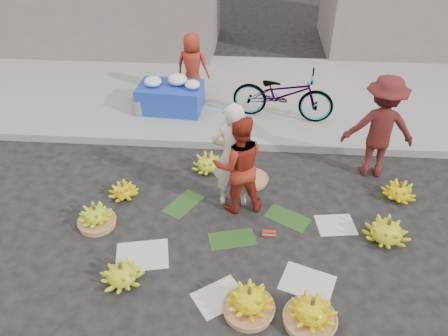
# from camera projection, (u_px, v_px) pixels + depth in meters

# --- Properties ---
(ground) EXTENTS (80.00, 80.00, 0.00)m
(ground) POSITION_uv_depth(u_px,v_px,m) (240.00, 230.00, 6.33)
(ground) COLOR black
(ground) RESTS_ON ground
(curb) EXTENTS (40.00, 0.25, 0.15)m
(curb) POSITION_uv_depth(u_px,v_px,m) (245.00, 143.00, 8.06)
(curb) COLOR gray
(curb) RESTS_ON ground
(sidewalk) EXTENTS (40.00, 4.00, 0.12)m
(sidewalk) POSITION_uv_depth(u_px,v_px,m) (249.00, 93.00, 9.76)
(sidewalk) COLOR gray
(sidewalk) RESTS_ON ground
(newspaper_scatter) EXTENTS (3.20, 1.80, 0.00)m
(newspaper_scatter) POSITION_uv_depth(u_px,v_px,m) (237.00, 272.00, 5.68)
(newspaper_scatter) COLOR silver
(newspaper_scatter) RESTS_ON ground
(banana_leaves) EXTENTS (2.00, 1.00, 0.00)m
(banana_leaves) POSITION_uv_depth(u_px,v_px,m) (234.00, 220.00, 6.49)
(banana_leaves) COLOR #1D4115
(banana_leaves) RESTS_ON ground
(banana_bunch_0) EXTENTS (0.54, 0.54, 0.39)m
(banana_bunch_0) POSITION_uv_depth(u_px,v_px,m) (96.00, 217.00, 6.31)
(banana_bunch_0) COLOR #A86F46
(banana_bunch_0) RESTS_ON ground
(banana_bunch_1) EXTENTS (0.58, 0.58, 0.33)m
(banana_bunch_1) POSITION_uv_depth(u_px,v_px,m) (122.00, 274.00, 5.48)
(banana_bunch_1) COLOR #9EB81A
(banana_bunch_1) RESTS_ON ground
(banana_bunch_2) EXTENTS (0.66, 0.66, 0.42)m
(banana_bunch_2) POSITION_uv_depth(u_px,v_px,m) (249.00, 302.00, 5.10)
(banana_bunch_2) COLOR #A86F46
(banana_bunch_2) RESTS_ON ground
(banana_bunch_3) EXTENTS (0.61, 0.61, 0.43)m
(banana_bunch_3) POSITION_uv_depth(u_px,v_px,m) (311.00, 313.00, 4.98)
(banana_bunch_3) COLOR #A86F46
(banana_bunch_3) RESTS_ON ground
(banana_bunch_4) EXTENTS (0.69, 0.69, 0.38)m
(banana_bunch_4) POSITION_uv_depth(u_px,v_px,m) (387.00, 231.00, 6.07)
(banana_bunch_4) COLOR #9EB81A
(banana_bunch_4) RESTS_ON ground
(banana_bunch_5) EXTENTS (0.53, 0.53, 0.31)m
(banana_bunch_5) POSITION_uv_depth(u_px,v_px,m) (399.00, 192.00, 6.83)
(banana_bunch_5) COLOR yellow
(banana_bunch_5) RESTS_ON ground
(banana_bunch_6) EXTENTS (0.49, 0.49, 0.28)m
(banana_bunch_6) POSITION_uv_depth(u_px,v_px,m) (123.00, 190.00, 6.88)
(banana_bunch_6) COLOR yellow
(banana_bunch_6) RESTS_ON ground
(banana_bunch_7) EXTENTS (0.61, 0.61, 0.34)m
(banana_bunch_7) POSITION_uv_depth(u_px,v_px,m) (208.00, 163.00, 7.44)
(banana_bunch_7) COLOR #9EB81A
(banana_bunch_7) RESTS_ON ground
(basket_spare) EXTENTS (0.73, 0.73, 0.06)m
(basket_spare) POSITION_uv_depth(u_px,v_px,m) (251.00, 180.00, 7.24)
(basket_spare) COLOR #A86F46
(basket_spare) RESTS_ON ground
(incense_stack) EXTENTS (0.19, 0.06, 0.08)m
(incense_stack) POSITION_uv_depth(u_px,v_px,m) (269.00, 233.00, 6.20)
(incense_stack) COLOR red
(incense_stack) RESTS_ON ground
(vendor_cream) EXTENTS (0.64, 0.43, 1.72)m
(vendor_cream) POSITION_uv_depth(u_px,v_px,m) (233.00, 156.00, 6.32)
(vendor_cream) COLOR beige
(vendor_cream) RESTS_ON ground
(vendor_red) EXTENTS (0.87, 0.74, 1.57)m
(vendor_red) POSITION_uv_depth(u_px,v_px,m) (238.00, 165.00, 6.28)
(vendor_red) COLOR #AD301A
(vendor_red) RESTS_ON ground
(man_striped) EXTENTS (1.17, 0.71, 1.76)m
(man_striped) POSITION_uv_depth(u_px,v_px,m) (380.00, 128.00, 6.95)
(man_striped) COLOR maroon
(man_striped) RESTS_ON ground
(flower_table) EXTENTS (1.33, 0.88, 0.74)m
(flower_table) POSITION_uv_depth(u_px,v_px,m) (171.00, 96.00, 8.86)
(flower_table) COLOR #1935A7
(flower_table) RESTS_ON sidewalk
(grey_bucket) EXTENTS (0.28, 0.28, 0.32)m
(grey_bucket) POSITION_uv_depth(u_px,v_px,m) (139.00, 107.00, 8.79)
(grey_bucket) COLOR slate
(grey_bucket) RESTS_ON sidewalk
(flower_vendor) EXTENTS (0.76, 0.57, 1.41)m
(flower_vendor) POSITION_uv_depth(u_px,v_px,m) (193.00, 66.00, 9.07)
(flower_vendor) COLOR #AD301A
(flower_vendor) RESTS_ON sidewalk
(bicycle) EXTENTS (0.97, 2.04, 1.03)m
(bicycle) POSITION_uv_depth(u_px,v_px,m) (283.00, 94.00, 8.46)
(bicycle) COLOR gray
(bicycle) RESTS_ON sidewalk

